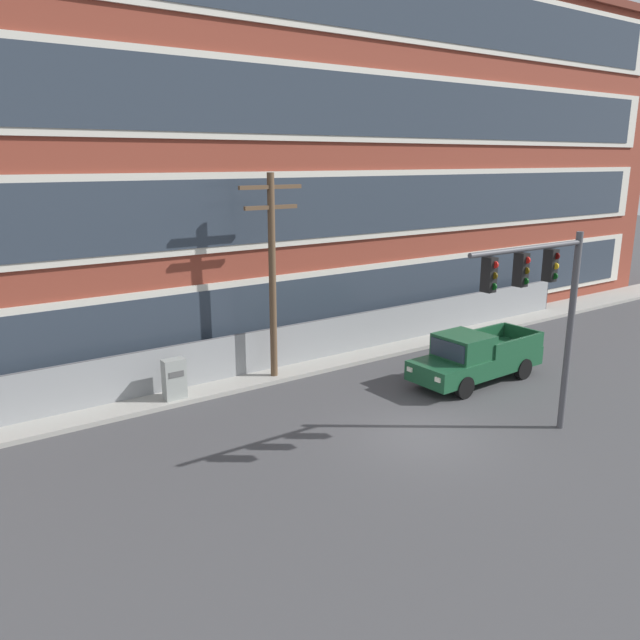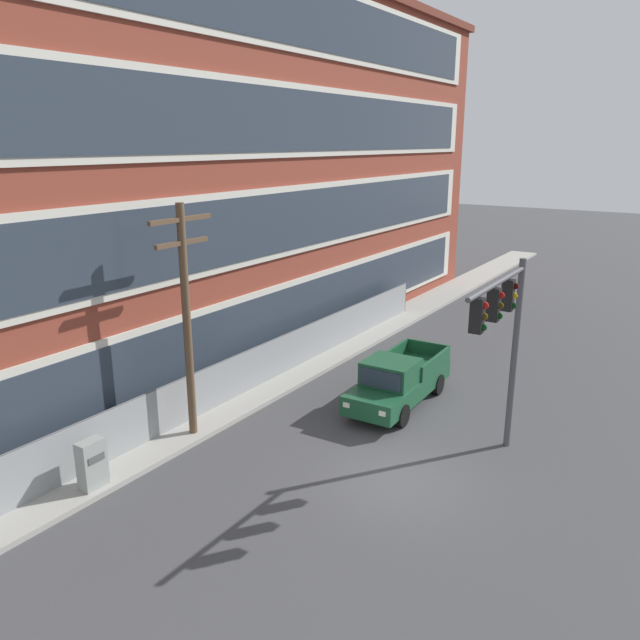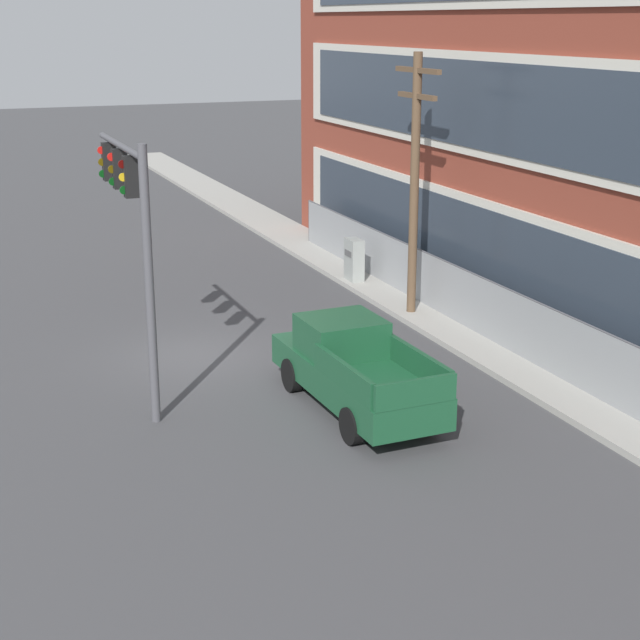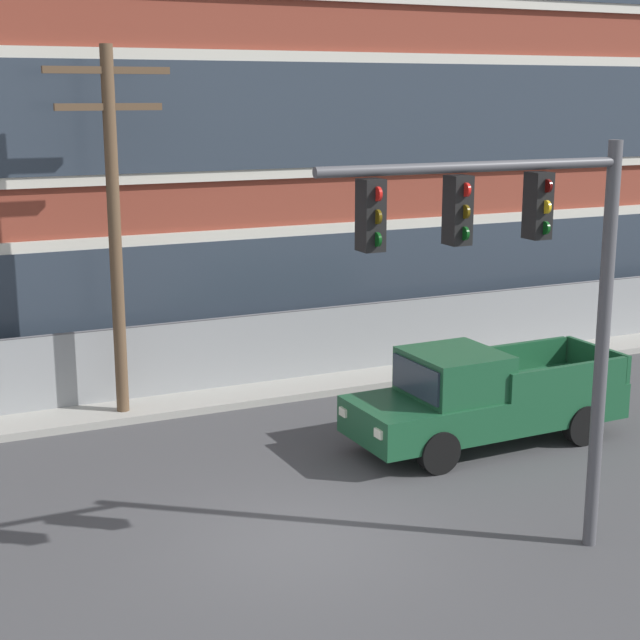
# 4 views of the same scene
# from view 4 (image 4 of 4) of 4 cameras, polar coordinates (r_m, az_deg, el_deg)

# --- Properties ---
(ground_plane) EXTENTS (160.00, 160.00, 0.00)m
(ground_plane) POSITION_cam_4_polar(r_m,az_deg,el_deg) (15.43, -1.23, -12.60)
(ground_plane) COLOR #424244
(sidewalk_building_side) EXTENTS (80.00, 2.13, 0.16)m
(sidewalk_building_side) POSITION_cam_4_polar(r_m,az_deg,el_deg) (21.91, -9.01, -4.64)
(sidewalk_building_side) COLOR #9E9B93
(sidewalk_building_side) RESTS_ON ground
(brick_mill_building) EXTENTS (41.16, 10.05, 16.35)m
(brick_mill_building) POSITION_cam_4_polar(r_m,az_deg,el_deg) (28.45, -0.73, 16.10)
(brick_mill_building) COLOR brown
(brick_mill_building) RESTS_ON ground
(chain_link_fence) EXTENTS (27.85, 0.06, 1.78)m
(chain_link_fence) POSITION_cam_4_polar(r_m,az_deg,el_deg) (22.70, -2.72, -1.69)
(chain_link_fence) COLOR gray
(chain_link_fence) RESTS_ON ground
(traffic_signal_mast) EXTENTS (4.68, 0.43, 6.06)m
(traffic_signal_mast) POSITION_cam_4_polar(r_m,az_deg,el_deg) (13.61, 11.79, 3.08)
(traffic_signal_mast) COLOR #4C4C51
(traffic_signal_mast) RESTS_ON ground
(pickup_truck_dark_green) EXTENTS (5.63, 2.12, 1.95)m
(pickup_truck_dark_green) POSITION_cam_4_polar(r_m,az_deg,el_deg) (19.21, 9.39, -4.54)
(pickup_truck_dark_green) COLOR #194C2D
(pickup_truck_dark_green) RESTS_ON ground
(utility_pole_near_corner) EXTENTS (2.49, 0.26, 7.62)m
(utility_pole_near_corner) POSITION_cam_4_polar(r_m,az_deg,el_deg) (20.25, -11.90, 5.90)
(utility_pole_near_corner) COLOR brown
(utility_pole_near_corner) RESTS_ON ground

